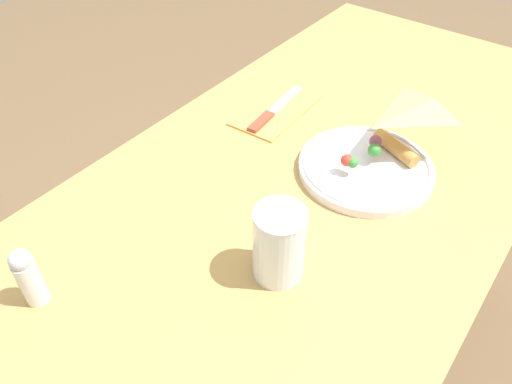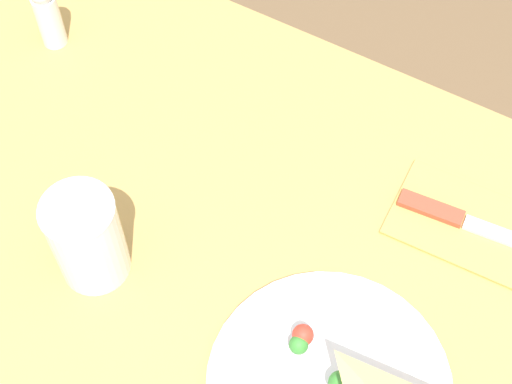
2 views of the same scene
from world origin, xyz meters
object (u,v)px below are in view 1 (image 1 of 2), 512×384
milk_glass (279,246)px  salt_shaker (28,276)px  dining_table (325,203)px  butter_knife (274,110)px  napkin_folded (276,110)px  plate_pizza (367,165)px

milk_glass → salt_shaker: 0.32m
dining_table → butter_knife: (0.05, 0.16, 0.12)m
dining_table → napkin_folded: size_ratio=6.22×
butter_knife → salt_shaker: 0.55m
salt_shaker → milk_glass: bearing=-44.5°
napkin_folded → butter_knife: 0.01m
plate_pizza → milk_glass: bearing=-179.1°
milk_glass → butter_knife: 0.40m
butter_knife → salt_shaker: (-0.55, -0.01, 0.04)m
dining_table → salt_shaker: bearing=163.1°
dining_table → milk_glass: (-0.27, -0.07, 0.17)m
napkin_folded → butter_knife: bearing=-174.4°
dining_table → plate_pizza: size_ratio=5.43×
plate_pizza → napkin_folded: bearing=74.9°
napkin_folded → butter_knife: size_ratio=1.05×
butter_knife → salt_shaker: salt_shaker is taller
napkin_folded → salt_shaker: salt_shaker is taller
milk_glass → salt_shaker: milk_glass is taller
milk_glass → napkin_folded: 0.41m
milk_glass → napkin_folded: (0.33, 0.24, -0.05)m
plate_pizza → salt_shaker: size_ratio=2.43×
plate_pizza → dining_table: bearing=86.8°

